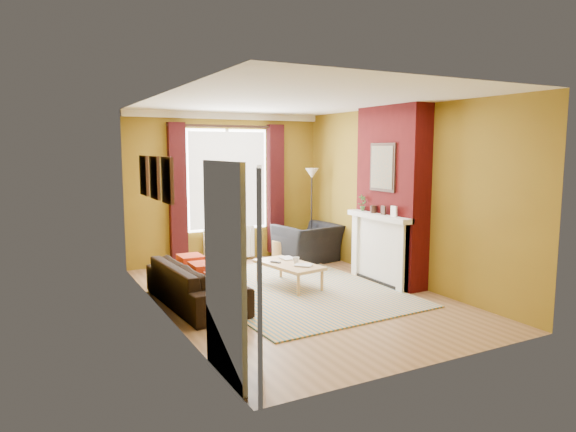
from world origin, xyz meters
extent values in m
plane|color=brown|center=(0.00, 0.00, 0.00)|extent=(5.50, 5.50, 0.00)
cube|color=olive|center=(0.00, 2.75, 1.40)|extent=(3.80, 0.02, 2.80)
cube|color=olive|center=(0.00, -2.75, 1.40)|extent=(3.80, 0.02, 2.80)
cube|color=olive|center=(1.90, 0.00, 1.40)|extent=(0.02, 5.50, 2.80)
cube|color=olive|center=(-1.90, 0.00, 1.40)|extent=(0.02, 5.50, 2.80)
cube|color=white|center=(0.00, 0.00, 2.80)|extent=(3.80, 5.50, 0.01)
cube|color=#470A0B|center=(1.72, 0.00, 1.40)|extent=(0.35, 1.40, 2.80)
cube|color=white|center=(1.53, 0.00, 0.55)|extent=(0.12, 1.30, 1.10)
cube|color=white|center=(1.48, 0.00, 1.08)|extent=(0.22, 1.40, 0.08)
cube|color=white|center=(1.51, -0.58, 0.52)|extent=(0.16, 0.14, 1.04)
cube|color=white|center=(1.51, 0.58, 0.52)|extent=(0.16, 0.14, 1.04)
cube|color=black|center=(1.56, 0.00, 0.45)|extent=(0.06, 0.80, 0.90)
cube|color=black|center=(1.54, 0.00, 0.03)|extent=(0.20, 1.00, 0.06)
cube|color=white|center=(1.49, -0.35, 1.20)|extent=(0.03, 0.12, 0.16)
cube|color=black|center=(1.49, -0.10, 1.19)|extent=(0.03, 0.10, 0.14)
cylinder|color=black|center=(1.49, 0.15, 1.18)|extent=(0.10, 0.10, 0.12)
cube|color=black|center=(1.53, 0.00, 1.85)|extent=(0.03, 0.60, 0.75)
cube|color=#A36437|center=(1.51, 0.00, 1.85)|extent=(0.01, 0.52, 0.66)
cube|color=white|center=(0.00, 2.71, 2.74)|extent=(3.80, 0.08, 0.12)
cube|color=white|center=(0.00, 2.72, 1.55)|extent=(1.60, 0.04, 1.90)
cube|color=silver|center=(0.00, 2.68, 1.55)|extent=(1.50, 0.02, 1.80)
cube|color=white|center=(0.00, 2.70, 1.55)|extent=(0.06, 0.04, 1.90)
cube|color=#350C0E|center=(-0.98, 2.63, 1.35)|extent=(0.30, 0.16, 2.50)
cube|color=#350C0E|center=(0.98, 2.63, 1.35)|extent=(0.30, 0.16, 2.50)
cylinder|color=black|center=(0.00, 2.63, 2.55)|extent=(2.30, 0.05, 0.05)
cube|color=white|center=(0.00, 2.65, 0.35)|extent=(1.00, 0.10, 0.60)
cube|color=white|center=(-0.45, 2.59, 0.35)|extent=(0.04, 0.03, 0.56)
cube|color=white|center=(-0.34, 2.59, 0.35)|extent=(0.04, 0.03, 0.56)
cube|color=white|center=(-0.23, 2.59, 0.35)|extent=(0.04, 0.03, 0.56)
cube|color=white|center=(-0.12, 2.59, 0.35)|extent=(0.04, 0.03, 0.56)
cube|color=white|center=(-0.01, 2.59, 0.35)|extent=(0.04, 0.03, 0.56)
cube|color=white|center=(0.10, 2.59, 0.35)|extent=(0.04, 0.03, 0.56)
cube|color=white|center=(0.21, 2.59, 0.35)|extent=(0.04, 0.03, 0.56)
cube|color=white|center=(0.32, 2.59, 0.35)|extent=(0.04, 0.03, 0.56)
cube|color=white|center=(0.43, 2.59, 0.35)|extent=(0.04, 0.03, 0.56)
cube|color=black|center=(-1.87, -0.10, 1.75)|extent=(0.04, 0.44, 0.58)
cube|color=#AAC32D|center=(-1.84, -0.10, 1.75)|extent=(0.01, 0.38, 0.52)
cube|color=black|center=(-1.87, 0.55, 1.75)|extent=(0.04, 0.44, 0.58)
cube|color=green|center=(-1.84, 0.55, 1.75)|extent=(0.01, 0.38, 0.52)
cube|color=black|center=(-1.87, 1.20, 1.75)|extent=(0.04, 0.44, 0.58)
cube|color=#CC3341|center=(-1.84, 1.20, 1.75)|extent=(0.01, 0.38, 0.52)
cube|color=white|center=(-1.88, -2.05, 1.00)|extent=(0.05, 0.94, 2.06)
cube|color=black|center=(-1.85, -2.05, 1.00)|extent=(0.02, 0.80, 1.98)
cube|color=white|center=(-1.68, -2.41, 1.00)|extent=(0.37, 0.74, 1.98)
imported|color=#396B2F|center=(1.49, 0.45, 1.26)|extent=(0.14, 0.10, 0.27)
cube|color=#B62B0F|center=(-1.27, -0.31, 0.47)|extent=(0.34, 0.40, 0.16)
cube|color=#B62B0F|center=(-1.27, 0.39, 0.47)|extent=(0.34, 0.40, 0.16)
cube|color=#B62B0F|center=(-1.27, 0.99, 0.47)|extent=(0.34, 0.40, 0.16)
cube|color=teal|center=(0.13, 0.33, 0.01)|extent=(2.78, 3.74, 0.02)
imported|color=black|center=(-1.42, 0.29, 0.29)|extent=(0.91, 2.06, 0.59)
imported|color=black|center=(1.31, 1.92, 0.36)|extent=(1.23, 1.12, 0.71)
cube|color=#D7B27C|center=(0.13, 0.46, 0.36)|extent=(0.76, 1.22, 0.05)
cylinder|color=#D7B27C|center=(-0.01, -0.08, 0.17)|extent=(0.06, 0.06, 0.33)
cylinder|color=#D7B27C|center=(0.44, 0.00, 0.17)|extent=(0.06, 0.06, 0.33)
cylinder|color=#D7B27C|center=(-0.19, 0.93, 0.17)|extent=(0.06, 0.06, 0.33)
cylinder|color=#D7B27C|center=(0.26, 1.01, 0.17)|extent=(0.06, 0.06, 0.33)
cylinder|color=olive|center=(0.83, 2.14, 0.20)|extent=(0.36, 0.36, 0.41)
cylinder|color=black|center=(1.54, 2.17, 0.02)|extent=(0.34, 0.34, 0.03)
cylinder|color=black|center=(1.54, 2.17, 0.84)|extent=(0.03, 0.03, 1.62)
cone|color=beige|center=(1.54, 2.17, 1.67)|extent=(0.34, 0.34, 0.19)
imported|color=#999999|center=(0.17, 0.13, 0.39)|extent=(0.32, 0.32, 0.02)
imported|color=#999999|center=(0.15, 0.75, 0.39)|extent=(0.21, 0.28, 0.02)
imported|color=#999999|center=(0.22, 0.41, 0.43)|extent=(0.12, 0.12, 0.10)
cube|color=#29292C|center=(-0.04, 0.59, 0.39)|extent=(0.13, 0.17, 0.02)
camera|label=1|loc=(-3.50, -6.39, 2.14)|focal=32.00mm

